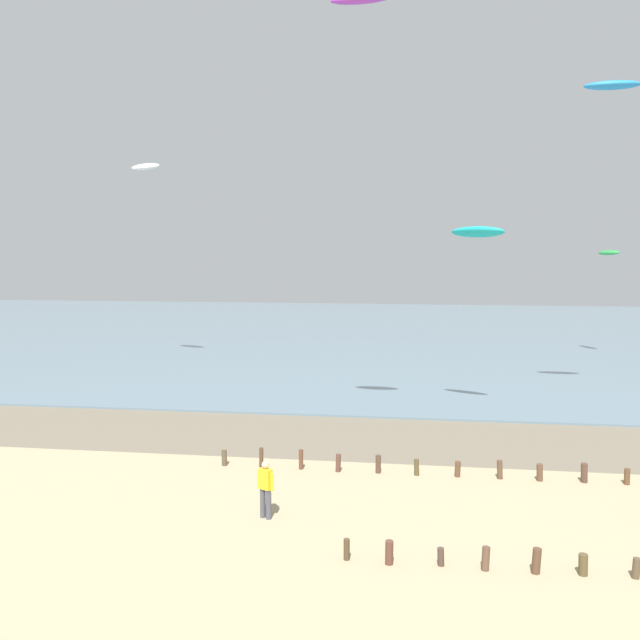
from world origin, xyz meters
name	(u,v)px	position (x,y,z in m)	size (l,w,h in m)	color
wet_sand_strip	(344,437)	(0.00, 20.59, 0.00)	(120.00, 6.81, 0.01)	#7A6D59
sea	(387,331)	(0.00, 59.00, 0.05)	(160.00, 70.00, 0.10)	slate
groyne_far	(534,471)	(7.00, 16.08, 0.31)	(21.00, 0.34, 0.76)	brown
person_nearest_camera	(266,488)	(-1.32, 11.50, 0.92)	(0.52, 0.36, 1.71)	#4C4C56
kite_aloft_2	(478,232)	(5.64, 24.68, 8.66)	(2.55, 0.82, 0.41)	#19B2B7
kite_aloft_5	(145,167)	(-15.24, 37.01, 13.44)	(2.53, 0.81, 0.40)	white
kite_aloft_6	(612,85)	(11.87, 27.15, 15.53)	(2.58, 0.82, 0.41)	#2384D1
kite_aloft_7	(609,253)	(16.63, 44.78, 7.71)	(2.21, 0.71, 0.35)	green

